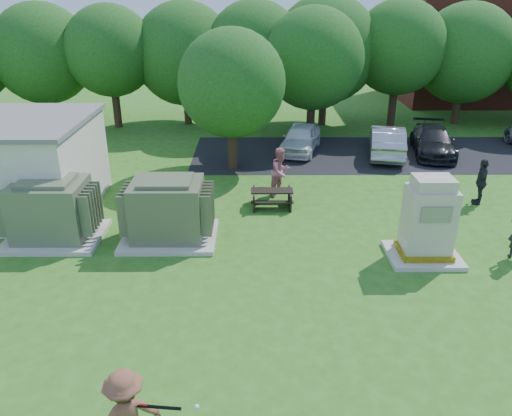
{
  "coord_description": "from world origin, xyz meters",
  "views": [
    {
      "loc": [
        -0.06,
        -9.97,
        7.46
      ],
      "look_at": [
        0.0,
        4.0,
        1.3
      ],
      "focal_mm": 35.0,
      "sensor_mm": 36.0,
      "label": 1
    }
  ],
  "objects_px": {
    "batter": "(127,416)",
    "car_dark": "(433,141)",
    "generator_cabinet": "(428,224)",
    "car_silver_a": "(387,141)",
    "transformer_right": "(168,211)",
    "transformer_left": "(52,212)",
    "picnic_table": "(272,196)",
    "car_white": "(301,138)",
    "person_at_picnic": "(281,172)",
    "person_walking_right": "(481,182)"
  },
  "relations": [
    {
      "from": "batter",
      "to": "car_dark",
      "type": "relative_size",
      "value": 0.4
    },
    {
      "from": "generator_cabinet",
      "to": "car_silver_a",
      "type": "relative_size",
      "value": 0.58
    },
    {
      "from": "transformer_right",
      "to": "car_dark",
      "type": "relative_size",
      "value": 0.67
    },
    {
      "from": "transformer_left",
      "to": "picnic_table",
      "type": "distance_m",
      "value": 7.58
    },
    {
      "from": "generator_cabinet",
      "to": "batter",
      "type": "distance_m",
      "value": 10.04
    },
    {
      "from": "picnic_table",
      "to": "car_silver_a",
      "type": "relative_size",
      "value": 0.35
    },
    {
      "from": "transformer_left",
      "to": "car_white",
      "type": "bearing_deg",
      "value": 47.25
    },
    {
      "from": "generator_cabinet",
      "to": "batter",
      "type": "height_order",
      "value": "generator_cabinet"
    },
    {
      "from": "transformer_right",
      "to": "car_white",
      "type": "distance_m",
      "value": 10.74
    },
    {
      "from": "generator_cabinet",
      "to": "picnic_table",
      "type": "bearing_deg",
      "value": 138.86
    },
    {
      "from": "batter",
      "to": "car_white",
      "type": "xyz_separation_m",
      "value": [
        4.45,
        17.71,
        -0.24
      ]
    },
    {
      "from": "transformer_left",
      "to": "generator_cabinet",
      "type": "height_order",
      "value": "generator_cabinet"
    },
    {
      "from": "transformer_left",
      "to": "batter",
      "type": "xyz_separation_m",
      "value": [
        4.3,
        -8.24,
        -0.06
      ]
    },
    {
      "from": "batter",
      "to": "car_dark",
      "type": "distance_m",
      "value": 20.42
    },
    {
      "from": "batter",
      "to": "car_silver_a",
      "type": "height_order",
      "value": "batter"
    },
    {
      "from": "person_at_picnic",
      "to": "car_silver_a",
      "type": "distance_m",
      "value": 7.38
    },
    {
      "from": "transformer_right",
      "to": "person_walking_right",
      "type": "bearing_deg",
      "value": 14.29
    },
    {
      "from": "generator_cabinet",
      "to": "car_dark",
      "type": "xyz_separation_m",
      "value": [
        3.64,
        10.32,
        -0.48
      ]
    },
    {
      "from": "car_silver_a",
      "to": "batter",
      "type": "bearing_deg",
      "value": 74.65
    },
    {
      "from": "person_walking_right",
      "to": "car_silver_a",
      "type": "relative_size",
      "value": 0.39
    },
    {
      "from": "person_at_picnic",
      "to": "batter",
      "type": "bearing_deg",
      "value": -148.79
    },
    {
      "from": "person_at_picnic",
      "to": "car_dark",
      "type": "distance_m",
      "value": 9.35
    },
    {
      "from": "picnic_table",
      "to": "car_dark",
      "type": "height_order",
      "value": "car_dark"
    },
    {
      "from": "batter",
      "to": "transformer_left",
      "type": "bearing_deg",
      "value": -90.9
    },
    {
      "from": "transformer_left",
      "to": "transformer_right",
      "type": "xyz_separation_m",
      "value": [
        3.7,
        0.0,
        0.0
      ]
    },
    {
      "from": "transformer_right",
      "to": "picnic_table",
      "type": "relative_size",
      "value": 1.95
    },
    {
      "from": "picnic_table",
      "to": "person_at_picnic",
      "type": "distance_m",
      "value": 1.34
    },
    {
      "from": "car_dark",
      "to": "generator_cabinet",
      "type": "bearing_deg",
      "value": -99.03
    },
    {
      "from": "transformer_right",
      "to": "car_silver_a",
      "type": "relative_size",
      "value": 0.67
    },
    {
      "from": "person_walking_right",
      "to": "car_dark",
      "type": "relative_size",
      "value": 0.39
    },
    {
      "from": "person_walking_right",
      "to": "car_white",
      "type": "distance_m",
      "value": 9.03
    },
    {
      "from": "car_silver_a",
      "to": "car_dark",
      "type": "distance_m",
      "value": 2.33
    },
    {
      "from": "generator_cabinet",
      "to": "picnic_table",
      "type": "distance_m",
      "value": 5.94
    },
    {
      "from": "transformer_left",
      "to": "picnic_table",
      "type": "bearing_deg",
      "value": 20.04
    },
    {
      "from": "transformer_right",
      "to": "person_at_picnic",
      "type": "distance_m",
      "value": 5.32
    },
    {
      "from": "car_white",
      "to": "transformer_right",
      "type": "bearing_deg",
      "value": -102.42
    },
    {
      "from": "batter",
      "to": "person_walking_right",
      "type": "xyz_separation_m",
      "value": [
        10.6,
        11.1,
        -0.04
      ]
    },
    {
      "from": "transformer_left",
      "to": "car_white",
      "type": "xyz_separation_m",
      "value": [
        8.76,
        9.47,
        -0.3
      ]
    },
    {
      "from": "picnic_table",
      "to": "generator_cabinet",
      "type": "bearing_deg",
      "value": -41.14
    },
    {
      "from": "person_walking_right",
      "to": "car_silver_a",
      "type": "xyz_separation_m",
      "value": [
        -2.04,
        5.94,
        -0.14
      ]
    },
    {
      "from": "picnic_table",
      "to": "person_walking_right",
      "type": "distance_m",
      "value": 7.82
    },
    {
      "from": "batter",
      "to": "person_at_picnic",
      "type": "distance_m",
      "value": 12.41
    },
    {
      "from": "transformer_left",
      "to": "car_dark",
      "type": "bearing_deg",
      "value": 30.75
    },
    {
      "from": "car_white",
      "to": "car_silver_a",
      "type": "relative_size",
      "value": 0.89
    },
    {
      "from": "generator_cabinet",
      "to": "car_dark",
      "type": "bearing_deg",
      "value": 70.56
    },
    {
      "from": "generator_cabinet",
      "to": "car_dark",
      "type": "relative_size",
      "value": 0.57
    },
    {
      "from": "car_silver_a",
      "to": "person_walking_right",
      "type": "bearing_deg",
      "value": 120.27
    },
    {
      "from": "picnic_table",
      "to": "car_dark",
      "type": "bearing_deg",
      "value": 38.56
    },
    {
      "from": "car_dark",
      "to": "transformer_right",
      "type": "bearing_deg",
      "value": -131.41
    },
    {
      "from": "car_dark",
      "to": "car_white",
      "type": "bearing_deg",
      "value": -173.5
    }
  ]
}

